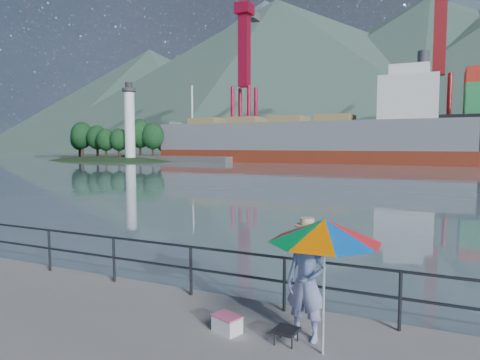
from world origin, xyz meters
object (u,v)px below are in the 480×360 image
cooler_bag (227,325)px  bulk_carrier (313,139)px  fisherman (306,283)px  beach_umbrella (325,231)px

cooler_bag → bulk_carrier: (-17.54, 69.93, 3.93)m
fisherman → cooler_bag: size_ratio=4.02×
fisherman → beach_umbrella: bearing=-41.8°
bulk_carrier → fisherman: bearing=-74.9°
fisherman → beach_umbrella: beach_umbrella is taller
cooler_bag → bulk_carrier: size_ratio=0.01×
beach_umbrella → cooler_bag: 2.34m
fisherman → cooler_bag: bearing=-160.8°
fisherman → bulk_carrier: size_ratio=0.03×
fisherman → bulk_carrier: 72.17m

